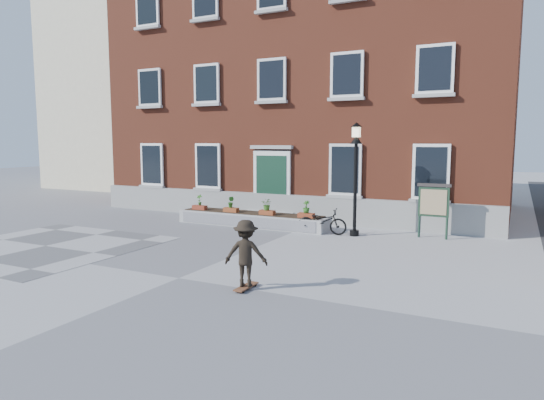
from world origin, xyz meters
The scene contains 9 objects.
ground centered at (0.00, 0.00, 0.00)m, with size 100.00×100.00×0.00m, color #98999B.
checker_patch centered at (-6.00, 1.00, 0.01)m, with size 6.00×6.00×0.01m, color #555658.
distant_building centered at (-18.00, 20.00, 6.50)m, with size 10.00×12.00×13.00m, color beige.
bicycle centered at (1.07, 6.81, 0.46)m, with size 0.62×1.76×0.93m, color black.
brick_building centered at (-2.00, 13.98, 6.30)m, with size 18.40×10.85×12.60m.
planter_assembly centered at (-1.99, 7.18, 0.31)m, with size 6.20×1.12×1.15m.
lamp_post centered at (2.18, 7.06, 2.54)m, with size 0.40×0.40×3.93m.
notice_board centered at (4.70, 7.81, 1.26)m, with size 1.10×0.16×1.87m.
skateboarder centered at (1.89, -0.02, 0.82)m, with size 1.09×0.83×1.57m.
Camera 1 is at (7.16, -9.13, 3.28)m, focal length 32.00 mm.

